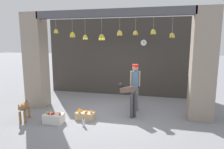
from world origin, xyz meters
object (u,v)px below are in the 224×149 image
worker_stooping (129,95)px  fruit_crate_apples (54,118)px  shopkeeper (135,84)px  fruit_crate_oranges (85,115)px  water_bottle (84,123)px  dog (24,108)px  wall_clock (144,43)px

worker_stooping → fruit_crate_apples: 2.42m
shopkeeper → fruit_crate_oranges: size_ratio=2.86×
water_bottle → fruit_crate_apples: bearing=178.4°
shopkeeper → fruit_crate_apples: shopkeeper is taller
dog → fruit_crate_apples: dog is taller
fruit_crate_apples → wall_clock: 4.79m
shopkeeper → water_bottle: (-1.26, -1.65, -0.85)m
dog → worker_stooping: size_ratio=0.77×
wall_clock → dog: bearing=-132.2°
dog → fruit_crate_oranges: (1.76, 0.54, -0.29)m
fruit_crate_apples → water_bottle: (0.96, -0.03, -0.03)m
fruit_crate_apples → fruit_crate_oranges: bearing=31.3°
worker_stooping → shopkeeper: bearing=25.7°
worker_stooping → water_bottle: size_ratio=4.23×
shopkeeper → fruit_crate_oranges: 1.99m
water_bottle → wall_clock: 4.44m
dog → water_bottle: bearing=71.4°
water_bottle → wall_clock: wall_clock is taller
wall_clock → shopkeeper: bearing=-93.3°
fruit_crate_oranges → wall_clock: size_ratio=2.13×
dog → shopkeeper: 3.63m
worker_stooping → wall_clock: bearing=34.7°
water_bottle → worker_stooping: bearing=45.3°
shopkeeper → fruit_crate_oranges: (-1.41, -1.13, -0.84)m
fruit_crate_apples → wall_clock: bearing=56.8°
dog → worker_stooping: worker_stooping is taller
dog → shopkeeper: shopkeeper is taller
worker_stooping → fruit_crate_apples: worker_stooping is taller
shopkeeper → water_bottle: bearing=44.8°
shopkeeper → fruit_crate_oranges: shopkeeper is taller
shopkeeper → worker_stooping: shopkeeper is taller
shopkeeper → wall_clock: wall_clock is taller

